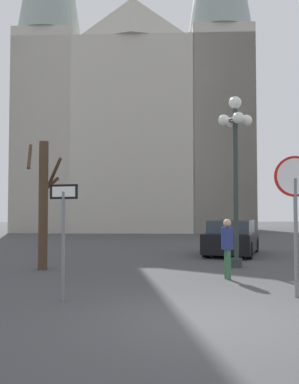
% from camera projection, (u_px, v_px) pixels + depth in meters
% --- Properties ---
extents(ground_plane, '(120.00, 120.00, 0.00)m').
position_uv_depth(ground_plane, '(210.00, 321.00, 6.93)').
color(ground_plane, '#424244').
extents(cathedral, '(20.98, 14.77, 36.03)m').
position_uv_depth(cathedral, '(136.00, 107.00, 38.53)').
color(cathedral, '#BCB5A5').
rests_on(cathedral, ground).
extents(stop_sign, '(0.88, 0.14, 3.01)m').
position_uv_depth(stop_sign, '(295.00, 196.00, 8.90)').
color(stop_sign, slate).
rests_on(stop_sign, ground).
extents(one_way_arrow_sign, '(0.59, 0.24, 2.37)m').
position_uv_depth(one_way_arrow_sign, '(63.00, 226.00, 8.47)').
color(one_way_arrow_sign, slate).
rests_on(one_way_arrow_sign, ground).
extents(street_lamp, '(1.12, 1.12, 5.58)m').
position_uv_depth(street_lamp, '(235.00, 150.00, 13.62)').
color(street_lamp, '#2D3833').
rests_on(street_lamp, ground).
extents(bare_tree, '(1.14, 1.13, 4.01)m').
position_uv_depth(bare_tree, '(43.00, 202.00, 13.04)').
color(bare_tree, '#473323').
rests_on(bare_tree, ground).
extents(parked_car_near_black, '(3.23, 4.42, 1.43)m').
position_uv_depth(parked_car_near_black, '(232.00, 238.00, 17.33)').
color(parked_car_near_black, black).
rests_on(parked_car_near_black, ground).
extents(pedestrian_walking, '(0.32, 0.32, 1.61)m').
position_uv_depth(pedestrian_walking, '(227.00, 243.00, 11.18)').
color(pedestrian_walking, '#33663F').
rests_on(pedestrian_walking, ground).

